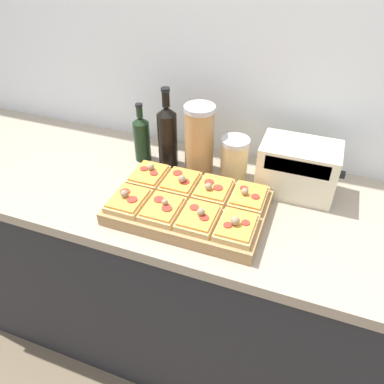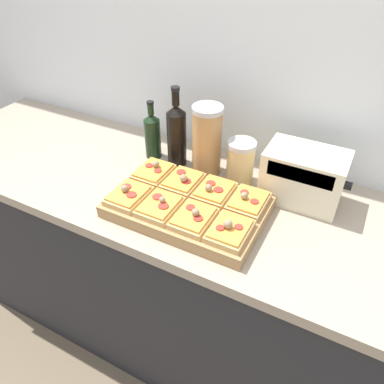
% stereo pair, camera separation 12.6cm
% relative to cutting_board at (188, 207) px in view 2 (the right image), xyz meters
% --- Properties ---
extents(wall_back, '(6.00, 0.06, 2.50)m').
position_rel_cutting_board_xyz_m(wall_back, '(0.08, 0.46, 0.30)').
color(wall_back, silver).
rests_on(wall_back, ground_plane).
extents(kitchen_counter, '(2.63, 0.67, 0.93)m').
position_rel_cutting_board_xyz_m(kitchen_counter, '(0.08, 0.10, -0.48)').
color(kitchen_counter, '#232328').
rests_on(kitchen_counter, ground_plane).
extents(cutting_board, '(0.51, 0.33, 0.04)m').
position_rel_cutting_board_xyz_m(cutting_board, '(0.00, 0.00, 0.00)').
color(cutting_board, '#A37A4C').
rests_on(cutting_board, kitchen_counter).
extents(pizza_slice_back_left, '(0.11, 0.15, 0.05)m').
position_rel_cutting_board_xyz_m(pizza_slice_back_left, '(-0.18, 0.08, 0.04)').
color(pizza_slice_back_left, tan).
rests_on(pizza_slice_back_left, cutting_board).
extents(pizza_slice_back_midleft, '(0.11, 0.15, 0.06)m').
position_rel_cutting_board_xyz_m(pizza_slice_back_midleft, '(-0.06, 0.08, 0.04)').
color(pizza_slice_back_midleft, tan).
rests_on(pizza_slice_back_midleft, cutting_board).
extents(pizza_slice_back_midright, '(0.11, 0.15, 0.05)m').
position_rel_cutting_board_xyz_m(pizza_slice_back_midright, '(0.06, 0.08, 0.04)').
color(pizza_slice_back_midright, tan).
rests_on(pizza_slice_back_midright, cutting_board).
extents(pizza_slice_back_right, '(0.11, 0.15, 0.05)m').
position_rel_cutting_board_xyz_m(pizza_slice_back_right, '(0.18, 0.08, 0.04)').
color(pizza_slice_back_right, tan).
rests_on(pizza_slice_back_right, cutting_board).
extents(pizza_slice_front_left, '(0.11, 0.15, 0.05)m').
position_rel_cutting_board_xyz_m(pizza_slice_front_left, '(-0.18, -0.08, 0.04)').
color(pizza_slice_front_left, tan).
rests_on(pizza_slice_front_left, cutting_board).
extents(pizza_slice_front_midleft, '(0.11, 0.15, 0.05)m').
position_rel_cutting_board_xyz_m(pizza_slice_front_midleft, '(-0.06, -0.08, 0.04)').
color(pizza_slice_front_midleft, tan).
rests_on(pizza_slice_front_midleft, cutting_board).
extents(pizza_slice_front_midright, '(0.11, 0.15, 0.05)m').
position_rel_cutting_board_xyz_m(pizza_slice_front_midright, '(0.06, -0.08, 0.04)').
color(pizza_slice_front_midright, tan).
rests_on(pizza_slice_front_midright, cutting_board).
extents(pizza_slice_front_right, '(0.11, 0.15, 0.06)m').
position_rel_cutting_board_xyz_m(pizza_slice_front_right, '(0.18, -0.08, 0.04)').
color(pizza_slice_front_right, tan).
rests_on(pizza_slice_front_right, cutting_board).
extents(olive_oil_bottle, '(0.06, 0.06, 0.24)m').
position_rel_cutting_board_xyz_m(olive_oil_bottle, '(-0.30, 0.25, 0.08)').
color(olive_oil_bottle, black).
rests_on(olive_oil_bottle, kitchen_counter).
extents(wine_bottle, '(0.08, 0.08, 0.32)m').
position_rel_cutting_board_xyz_m(wine_bottle, '(-0.18, 0.25, 0.11)').
color(wine_bottle, black).
rests_on(wine_bottle, kitchen_counter).
extents(grain_jar_tall, '(0.11, 0.11, 0.27)m').
position_rel_cutting_board_xyz_m(grain_jar_tall, '(-0.05, 0.25, 0.11)').
color(grain_jar_tall, '#AD7F4C').
rests_on(grain_jar_tall, kitchen_counter).
extents(grain_jar_short, '(0.10, 0.10, 0.17)m').
position_rel_cutting_board_xyz_m(grain_jar_short, '(0.08, 0.25, 0.06)').
color(grain_jar_short, tan).
rests_on(grain_jar_short, kitchen_counter).
extents(toaster_oven, '(0.29, 0.17, 0.19)m').
position_rel_cutting_board_xyz_m(toaster_oven, '(0.31, 0.25, 0.07)').
color(toaster_oven, beige).
rests_on(toaster_oven, kitchen_counter).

